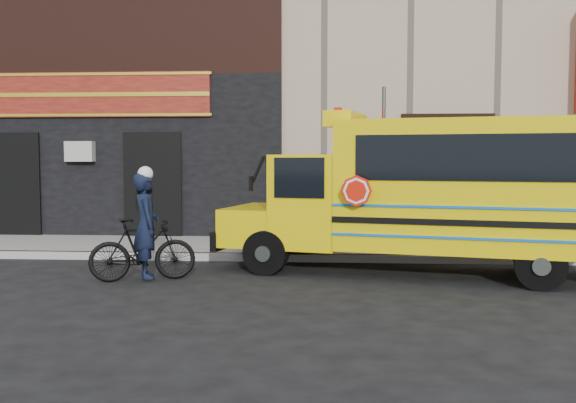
% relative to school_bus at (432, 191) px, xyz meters
% --- Properties ---
extents(ground, '(120.00, 120.00, 0.00)m').
position_rel_school_bus_xyz_m(ground, '(-3.03, -1.39, -1.51)').
color(ground, black).
rests_on(ground, ground).
extents(curb, '(40.00, 0.20, 0.15)m').
position_rel_school_bus_xyz_m(curb, '(-3.03, 1.21, -1.43)').
color(curb, '#9B9A95').
rests_on(curb, ground).
extents(sidewalk, '(40.00, 3.00, 0.15)m').
position_rel_school_bus_xyz_m(sidewalk, '(-3.03, 2.71, -1.43)').
color(sidewalk, slate).
rests_on(sidewalk, ground).
extents(building, '(20.00, 10.70, 12.00)m').
position_rel_school_bus_xyz_m(building, '(-3.08, 9.06, 4.62)').
color(building, tan).
rests_on(building, sidewalk).
extents(school_bus, '(7.20, 3.60, 2.92)m').
position_rel_school_bus_xyz_m(school_bus, '(0.00, 0.00, 0.00)').
color(school_bus, black).
rests_on(school_bus, ground).
extents(sign_pole, '(0.08, 0.31, 3.55)m').
position_rel_school_bus_xyz_m(sign_pole, '(-0.74, 1.68, 0.43)').
color(sign_pole, '#3B423C').
rests_on(sign_pole, ground).
extents(bicycle, '(1.85, 1.06, 1.07)m').
position_rel_school_bus_xyz_m(bicycle, '(-5.00, -1.00, -0.97)').
color(bicycle, black).
rests_on(bicycle, ground).
extents(cyclist, '(0.65, 0.77, 1.79)m').
position_rel_school_bus_xyz_m(cyclist, '(-4.95, -0.96, -0.61)').
color(cyclist, black).
rests_on(cyclist, ground).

